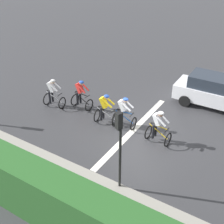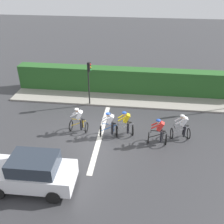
{
  "view_description": "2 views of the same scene",
  "coord_description": "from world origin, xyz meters",
  "px_view_note": "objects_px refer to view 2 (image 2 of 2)",
  "views": [
    {
      "loc": [
        -11.08,
        -5.26,
        8.58
      ],
      "look_at": [
        -0.09,
        1.61,
        0.7
      ],
      "focal_mm": 48.85,
      "sensor_mm": 36.0,
      "label": 1
    },
    {
      "loc": [
        12.5,
        2.68,
        9.16
      ],
      "look_at": [
        -0.93,
        1.03,
        1.16
      ],
      "focal_mm": 40.3,
      "sensor_mm": 36.0,
      "label": 2
    }
  ],
  "objects_px": {
    "cyclist_mid": "(125,124)",
    "cyclist_trailing": "(79,121)",
    "car_white": "(32,172)",
    "cyclist_lead": "(182,127)",
    "cyclist_fourth": "(110,125)",
    "traffic_light_near_crossing": "(89,78)",
    "cyclist_second": "(159,132)"
  },
  "relations": [
    {
      "from": "traffic_light_near_crossing",
      "to": "cyclist_trailing",
      "type": "bearing_deg",
      "value": -0.25
    },
    {
      "from": "cyclist_mid",
      "to": "cyclist_trailing",
      "type": "xyz_separation_m",
      "value": [
        -0.03,
        -2.89,
        0.0
      ]
    },
    {
      "from": "traffic_light_near_crossing",
      "to": "cyclist_lead",
      "type": "bearing_deg",
      "value": 61.3
    },
    {
      "from": "cyclist_second",
      "to": "car_white",
      "type": "xyz_separation_m",
      "value": [
        4.07,
        -5.95,
        0.08
      ]
    },
    {
      "from": "cyclist_lead",
      "to": "cyclist_trailing",
      "type": "distance_m",
      "value": 6.26
    },
    {
      "from": "cyclist_fourth",
      "to": "traffic_light_near_crossing",
      "type": "xyz_separation_m",
      "value": [
        -3.7,
        -1.94,
        1.43
      ]
    },
    {
      "from": "cyclist_fourth",
      "to": "cyclist_trailing",
      "type": "xyz_separation_m",
      "value": [
        -0.26,
        -1.95,
        0.0
      ]
    },
    {
      "from": "cyclist_trailing",
      "to": "cyclist_second",
      "type": "bearing_deg",
      "value": 82.33
    },
    {
      "from": "cyclist_lead",
      "to": "cyclist_trailing",
      "type": "xyz_separation_m",
      "value": [
        0.03,
        -6.26,
        0.0
      ]
    },
    {
      "from": "cyclist_second",
      "to": "traffic_light_near_crossing",
      "type": "distance_m",
      "value": 6.51
    },
    {
      "from": "traffic_light_near_crossing",
      "to": "car_white",
      "type": "bearing_deg",
      "value": -7.66
    },
    {
      "from": "cyclist_second",
      "to": "cyclist_trailing",
      "type": "relative_size",
      "value": 1.0
    },
    {
      "from": "cyclist_trailing",
      "to": "cyclist_mid",
      "type": "bearing_deg",
      "value": 89.34
    },
    {
      "from": "cyclist_second",
      "to": "traffic_light_near_crossing",
      "type": "bearing_deg",
      "value": -130.21
    },
    {
      "from": "cyclist_lead",
      "to": "cyclist_mid",
      "type": "height_order",
      "value": "same"
    },
    {
      "from": "cyclist_lead",
      "to": "cyclist_mid",
      "type": "distance_m",
      "value": 3.36
    },
    {
      "from": "cyclist_mid",
      "to": "car_white",
      "type": "xyz_separation_m",
      "value": [
        4.7,
        -3.98,
        0.08
      ]
    },
    {
      "from": "cyclist_fourth",
      "to": "car_white",
      "type": "distance_m",
      "value": 5.4
    },
    {
      "from": "cyclist_lead",
      "to": "cyclist_mid",
      "type": "bearing_deg",
      "value": -88.99
    },
    {
      "from": "cyclist_lead",
      "to": "cyclist_fourth",
      "type": "height_order",
      "value": "same"
    },
    {
      "from": "cyclist_lead",
      "to": "car_white",
      "type": "relative_size",
      "value": 0.4
    },
    {
      "from": "cyclist_lead",
      "to": "traffic_light_near_crossing",
      "type": "xyz_separation_m",
      "value": [
        -3.42,
        -6.24,
        1.43
      ]
    },
    {
      "from": "cyclist_lead",
      "to": "cyclist_mid",
      "type": "relative_size",
      "value": 1.0
    },
    {
      "from": "cyclist_second",
      "to": "car_white",
      "type": "relative_size",
      "value": 0.4
    },
    {
      "from": "cyclist_lead",
      "to": "cyclist_mid",
      "type": "xyz_separation_m",
      "value": [
        0.06,
        -3.36,
        0.0
      ]
    },
    {
      "from": "cyclist_lead",
      "to": "car_white",
      "type": "bearing_deg",
      "value": -57.06
    },
    {
      "from": "cyclist_trailing",
      "to": "cyclist_lead",
      "type": "bearing_deg",
      "value": 90.24
    },
    {
      "from": "cyclist_mid",
      "to": "car_white",
      "type": "relative_size",
      "value": 0.4
    },
    {
      "from": "car_white",
      "to": "cyclist_lead",
      "type": "bearing_deg",
      "value": 122.94
    },
    {
      "from": "cyclist_fourth",
      "to": "cyclist_lead",
      "type": "bearing_deg",
      "value": 93.81
    },
    {
      "from": "cyclist_lead",
      "to": "traffic_light_near_crossing",
      "type": "height_order",
      "value": "traffic_light_near_crossing"
    },
    {
      "from": "cyclist_second",
      "to": "traffic_light_near_crossing",
      "type": "relative_size",
      "value": 0.5
    }
  ]
}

